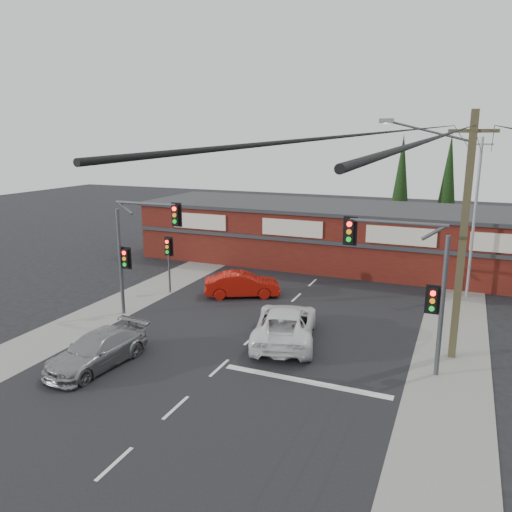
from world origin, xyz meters
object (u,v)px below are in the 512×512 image
at_px(silver_suv, 97,350).
at_px(utility_pole, 460,230).
at_px(red_sedan, 242,284).
at_px(shop_building, 323,233).
at_px(white_suv, 285,324).

bearing_deg(silver_suv, utility_pole, 32.40).
height_order(red_sedan, shop_building, shop_building).
height_order(white_suv, shop_building, shop_building).
bearing_deg(utility_pole, white_suv, -171.11).
xyz_separation_m(white_suv, silver_suv, (-6.08, -5.35, -0.11)).
bearing_deg(shop_building, white_suv, -80.69).
distance_m(silver_suv, red_sedan, 10.62).
bearing_deg(utility_pole, shop_building, 123.76).
distance_m(silver_suv, utility_pole, 15.23).
relative_size(white_suv, red_sedan, 1.31).
relative_size(red_sedan, utility_pole, 0.43).
xyz_separation_m(silver_suv, red_sedan, (1.63, 10.49, 0.04)).
distance_m(silver_suv, shop_building, 20.80).
bearing_deg(silver_suv, shop_building, 86.01).
height_order(shop_building, utility_pole, utility_pole).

